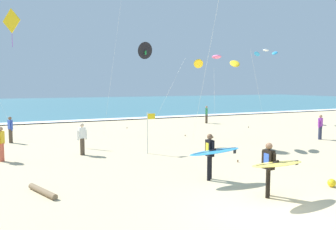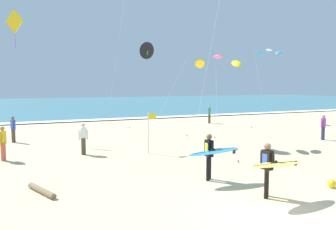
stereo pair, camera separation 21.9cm
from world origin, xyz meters
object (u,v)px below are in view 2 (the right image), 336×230
kite_delta_charcoal_mid (147,51)px  beach_ball (332,184)px  bystander_blue_top (13,129)px  driftwood_log (42,191)px  kite_arc_ivory_close (269,52)px  kite_arc_rose_high (218,61)px  bystander_green_top (209,114)px  kite_diamond_golden_low (14,24)px  bystander_yellow_top (3,143)px  lifeguard_flag (149,129)px  bystander_purple_top (323,127)px  bystander_white_top (83,139)px  surfer_lead (271,165)px  surfer_trailing (211,153)px

kite_delta_charcoal_mid → beach_ball: bearing=-76.6°
bystander_blue_top → driftwood_log: 10.75m
kite_arc_ivory_close → bystander_blue_top: size_ratio=4.27×
kite_arc_rose_high → bystander_green_top: (4.94, 9.31, -4.02)m
kite_delta_charcoal_mid → kite_diamond_golden_low: size_ratio=0.74×
bystander_yellow_top → lifeguard_flag: lifeguard_flag is taller
bystander_yellow_top → lifeguard_flag: bearing=-9.6°
kite_arc_rose_high → bystander_purple_top: bearing=-11.0°
kite_delta_charcoal_mid → driftwood_log: kite_delta_charcoal_mid is taller
bystander_green_top → lifeguard_flag: 13.96m
kite_diamond_golden_low → bystander_purple_top: bearing=-23.7°
lifeguard_flag → driftwood_log: (-5.28, -4.41, -1.17)m
kite_delta_charcoal_mid → bystander_yellow_top: 9.44m
kite_arc_rose_high → bystander_blue_top: bearing=154.2°
bystander_blue_top → beach_ball: size_ratio=5.68×
lifeguard_flag → bystander_green_top: bearing=47.1°
kite_arc_rose_high → driftwood_log: bearing=-151.6°
bystander_white_top → bystander_yellow_top: 3.60m
kite_arc_ivory_close → bystander_purple_top: (-3.40, -9.27, -5.66)m
kite_arc_rose_high → bystander_white_top: bearing=179.1°
kite_arc_rose_high → driftwood_log: 12.15m
lifeguard_flag → bystander_blue_top: bearing=136.1°
kite_delta_charcoal_mid → bystander_yellow_top: size_ratio=3.82×
kite_arc_ivory_close → lifeguard_flag: kite_arc_ivory_close is taller
kite_arc_rose_high → kite_diamond_golden_low: 12.82m
kite_arc_ivory_close → driftwood_log: size_ratio=4.10×
driftwood_log → bystander_purple_top: bearing=13.2°
kite_arc_ivory_close → beach_ball: 20.90m
kite_arc_rose_high → lifeguard_flag: (-4.56, -0.90, -3.56)m
kite_diamond_golden_low → bystander_blue_top: 6.53m
bystander_blue_top → kite_diamond_golden_low: bearing=77.6°
kite_arc_ivory_close → bystander_white_top: bearing=-156.7°
kite_arc_rose_high → beach_ball: kite_arc_rose_high is taller
driftwood_log → bystander_green_top: bearing=44.7°
bystander_white_top → lifeguard_flag: lifeguard_flag is taller
kite_delta_charcoal_mid → beach_ball: kite_delta_charcoal_mid is taller
kite_arc_rose_high → bystander_green_top: bearing=62.1°
bystander_white_top → bystander_yellow_top: bearing=178.2°
surfer_lead → bystander_white_top: size_ratio=1.32×
bystander_green_top → surfer_trailing: bearing=-120.2°
driftwood_log → kite_arc_rose_high: bearing=28.4°
bystander_yellow_top → beach_ball: 13.72m
kite_delta_charcoal_mid → beach_ball: (2.67, -11.17, -5.39)m
surfer_trailing → driftwood_log: 5.86m
kite_delta_charcoal_mid → lifeguard_flag: 5.63m
bystander_white_top → driftwood_log: (-2.16, -5.44, -0.72)m
kite_arc_rose_high → bystander_purple_top: kite_arc_rose_high is taller
bystander_green_top → lifeguard_flag: (-9.50, -10.21, 0.45)m
kite_diamond_golden_low → bystander_green_top: size_ratio=5.13×
kite_arc_ivory_close → kite_diamond_golden_low: bearing=-176.1°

